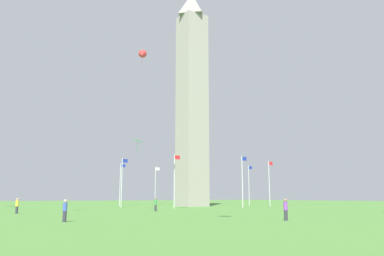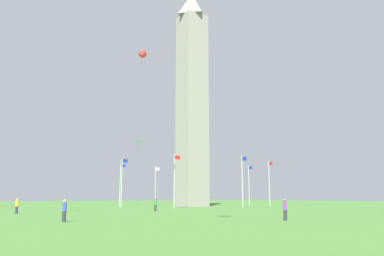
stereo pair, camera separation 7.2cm
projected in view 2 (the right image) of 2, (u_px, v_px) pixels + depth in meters
ground_plane at (192, 206)px, 77.95m from camera, size 260.00×260.00×0.00m
obelisk_monument at (192, 95)px, 81.80m from camera, size 4.96×4.96×45.06m
flagpole_n at (249, 184)px, 87.08m from camera, size 1.12×0.14×8.68m
flagpole_ne at (204, 184)px, 93.35m from camera, size 1.12×0.14×8.68m
flagpole_e at (156, 184)px, 91.09m from camera, size 1.12×0.14×8.68m
flagpole_se at (120, 183)px, 81.63m from camera, size 1.12×0.14×8.68m
flagpole_s at (122, 180)px, 70.50m from camera, size 1.12×0.14×8.68m
flagpole_sw at (175, 179)px, 64.23m from camera, size 1.12×0.14×8.68m
flagpole_w at (242, 179)px, 66.49m from camera, size 1.12×0.14×8.68m
flagpole_nw at (269, 182)px, 75.95m from camera, size 1.12×0.14×8.68m
person_yellow_shirt at (17, 206)px, 44.73m from camera, size 0.32×0.32×1.70m
person_purple_shirt at (285, 210)px, 31.53m from camera, size 0.32×0.32×1.72m
person_green_shirt at (155, 204)px, 51.71m from camera, size 0.32×0.32×1.77m
person_blue_shirt at (64, 211)px, 29.84m from camera, size 0.32×0.32×1.67m
kite_green_diamond at (137, 141)px, 59.28m from camera, size 1.85×1.87×2.25m
kite_red_delta at (142, 54)px, 72.72m from camera, size 2.26×2.41×3.05m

